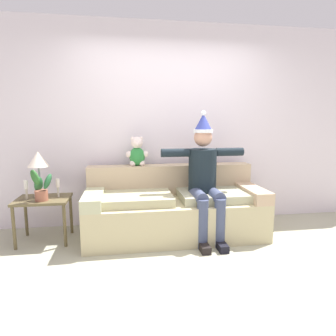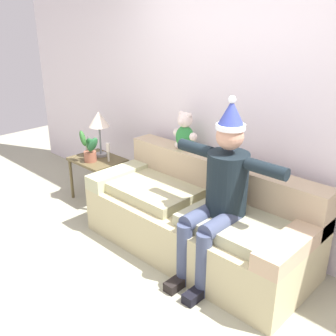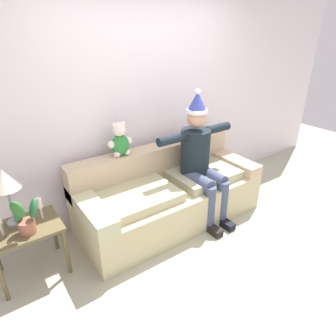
{
  "view_description": "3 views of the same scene",
  "coord_description": "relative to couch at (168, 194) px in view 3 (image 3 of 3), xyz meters",
  "views": [
    {
      "loc": [
        -0.61,
        -2.45,
        1.41
      ],
      "look_at": [
        -0.11,
        0.82,
        0.88
      ],
      "focal_mm": 31.04,
      "sensor_mm": 36.0,
      "label": 1
    },
    {
      "loc": [
        2.01,
        -1.48,
        2.11
      ],
      "look_at": [
        -0.18,
        0.79,
        0.85
      ],
      "focal_mm": 41.76,
      "sensor_mm": 36.0,
      "label": 2
    },
    {
      "loc": [
        -1.71,
        -1.39,
        2.09
      ],
      "look_at": [
        -0.1,
        0.88,
        0.75
      ],
      "focal_mm": 30.71,
      "sensor_mm": 36.0,
      "label": 3
    }
  ],
  "objects": [
    {
      "name": "candle_short",
      "position": [
        -1.39,
        0.05,
        0.33
      ],
      "size": [
        0.04,
        0.04,
        0.22
      ],
      "color": "beige",
      "rests_on": "side_table"
    },
    {
      "name": "potted_plant",
      "position": [
        -1.54,
        -0.1,
        0.35
      ],
      "size": [
        0.26,
        0.22,
        0.38
      ],
      "color": "#9B5A44",
      "rests_on": "side_table"
    },
    {
      "name": "teddy_bear",
      "position": [
        -0.44,
        0.28,
        0.68
      ],
      "size": [
        0.29,
        0.17,
        0.38
      ],
      "color": "#2C833B",
      "rests_on": "couch"
    },
    {
      "name": "ground_plane",
      "position": [
        0.0,
        -1.02,
        -0.33
      ],
      "size": [
        10.0,
        10.0,
        0.0
      ],
      "primitive_type": "plane",
      "color": "#A9A78D"
    },
    {
      "name": "side_table",
      "position": [
        -1.56,
        0.01,
        0.11
      ],
      "size": [
        0.6,
        0.47,
        0.52
      ],
      "color": "brown",
      "rests_on": "ground_plane"
    },
    {
      "name": "back_wall",
      "position": [
        0.0,
        0.53,
        1.02
      ],
      "size": [
        7.0,
        0.1,
        2.7
      ],
      "primitive_type": "cube",
      "color": "silver",
      "rests_on": "ground_plane"
    },
    {
      "name": "person_seated",
      "position": [
        0.34,
        -0.16,
        0.45
      ],
      "size": [
        1.02,
        0.77,
        1.53
      ],
      "color": "black",
      "rests_on": "ground_plane"
    },
    {
      "name": "couch",
      "position": [
        0.0,
        0.0,
        0.0
      ],
      "size": [
        2.15,
        0.9,
        0.84
      ],
      "color": "#C1B587",
      "rests_on": "ground_plane"
    },
    {
      "name": "table_lamp",
      "position": [
        -1.6,
        0.1,
        0.61
      ],
      "size": [
        0.24,
        0.24,
        0.54
      ],
      "color": "gray",
      "rests_on": "side_table"
    }
  ]
}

